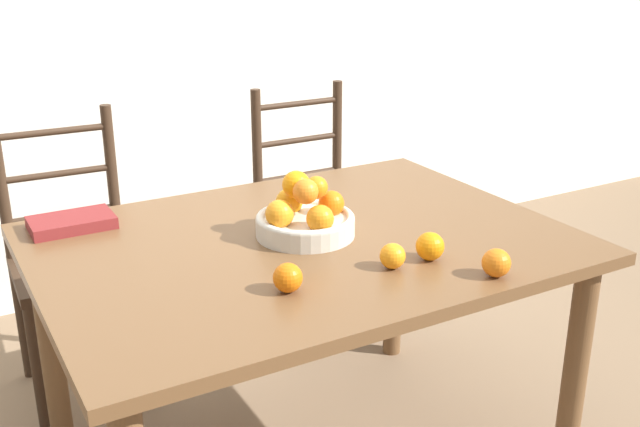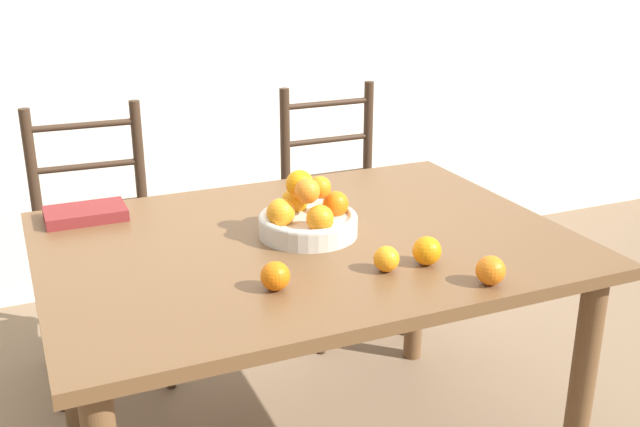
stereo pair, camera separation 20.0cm
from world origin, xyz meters
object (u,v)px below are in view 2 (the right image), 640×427
Objects in this scene: orange_loose_2 at (491,270)px; chair_right at (341,218)px; orange_loose_0 at (427,251)px; orange_loose_3 at (275,276)px; chair_left at (99,255)px; fruit_bowl at (308,216)px; book_stack at (86,214)px; orange_loose_1 at (386,259)px.

chair_right is (0.21, 1.30, -0.34)m from orange_loose_2.
orange_loose_0 is 1.05× the size of orange_loose_3.
orange_loose_0 reaches higher than orange_loose_2.
chair_left is (-0.77, 1.30, -0.34)m from orange_loose_2.
orange_loose_3 is at bearing 177.96° from orange_loose_0.
orange_loose_2 is at bearing -99.57° from chair_right.
chair_right is (0.70, 1.12, -0.34)m from orange_loose_3.
orange_loose_2 is at bearing -59.38° from fruit_bowl.
orange_loose_0 is 0.32× the size of book_stack.
orange_loose_3 is 0.07× the size of chair_right.
orange_loose_3 is at bearing -122.15° from chair_right.
orange_loose_1 is at bearing -61.18° from chair_left.
chair_left reaches higher than book_stack.
orange_loose_0 reaches higher than orange_loose_3.
orange_loose_2 is 0.52m from orange_loose_3.
chair_left is at bearing 179.71° from chair_right.
orange_loose_1 is 0.26m from orange_loose_2.
orange_loose_1 is (-0.11, 0.00, -0.00)m from orange_loose_0.
orange_loose_3 is at bearing 177.92° from orange_loose_1.
fruit_bowl is 0.32m from orange_loose_1.
book_stack is (-0.64, 0.69, -0.02)m from orange_loose_1.
book_stack is at bearing 117.45° from orange_loose_3.
orange_loose_2 and orange_loose_3 have the same top height.
book_stack is (-0.84, 0.85, -0.02)m from orange_loose_2.
orange_loose_2 is 0.07× the size of chair_left.
orange_loose_0 is 1.22m from chair_right.
fruit_bowl is at bearing 105.73° from orange_loose_1.
orange_loose_1 is at bearing 139.26° from orange_loose_2.
chair_left is 0.55m from book_stack.
chair_left is at bearing 116.83° from orange_loose_1.
orange_loose_1 is 1.25m from chair_right.
fruit_bowl is 0.36m from orange_loose_3.
chair_left is at bearing 120.54° from orange_loose_2.
fruit_bowl is 0.37m from orange_loose_0.
chair_left is (-0.49, 0.83, -0.36)m from fruit_bowl.
orange_loose_0 is at bearing -1.95° from orange_loose_1.
chair_left is at bearing 120.49° from fruit_bowl.
chair_left is at bearing 81.03° from book_stack.
chair_right is 4.31× the size of book_stack.
chair_right is (0.29, 1.14, -0.34)m from orange_loose_0.
chair_left is at bearing 121.17° from orange_loose_0.
orange_loose_0 is 1.03m from book_stack.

